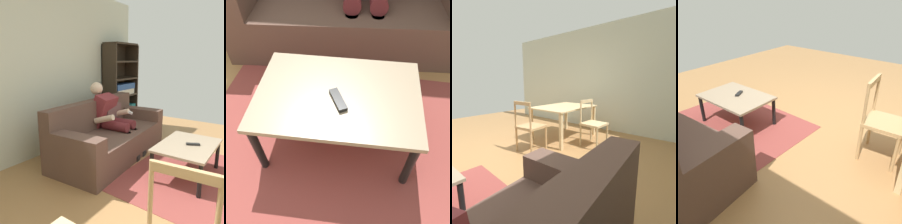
{
  "view_description": "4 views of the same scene",
  "coord_description": "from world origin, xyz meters",
  "views": [
    {
      "loc": [
        -1.8,
        -0.16,
        1.52
      ],
      "look_at": [
        1.06,
        1.88,
        0.72
      ],
      "focal_mm": 37.14,
      "sensor_mm": 36.0,
      "label": 1
    },
    {
      "loc": [
        1.23,
        -0.3,
        1.46
      ],
      "look_at": [
        1.11,
        0.69,
        0.26
      ],
      "focal_mm": 39.1,
      "sensor_mm": 36.0,
      "label": 2
    },
    {
      "loc": [
        1.1,
        2.54,
        1.26
      ],
      "look_at": [
        -1.76,
        0.18,
        0.6
      ],
      "focal_mm": 26.68,
      "sensor_mm": 36.0,
      "label": 3
    },
    {
      "loc": [
        -1.35,
        2.54,
        1.75
      ],
      "look_at": [
        -0.35,
        1.28,
        0.9
      ],
      "focal_mm": 36.98,
      "sensor_mm": 36.0,
      "label": 4
    }
  ],
  "objects": [
    {
      "name": "coffee_table",
      "position": [
        1.11,
        0.69,
        0.38
      ],
      "size": [
        0.97,
        0.67,
        0.44
      ],
      "color": "gray",
      "rests_on": "ground_plane"
    },
    {
      "name": "couch",
      "position": [
        1.06,
        1.94,
        0.32
      ],
      "size": [
        2.19,
        1.04,
        0.88
      ],
      "color": "brown",
      "rests_on": "ground_plane"
    },
    {
      "name": "tv_remote",
      "position": [
        1.11,
        0.62,
        0.45
      ],
      "size": [
        0.12,
        0.17,
        0.02
      ],
      "primitive_type": "cube",
      "rotation": [
        0.0,
        0.0,
        0.48
      ],
      "color": "black",
      "rests_on": "coffee_table"
    },
    {
      "name": "area_rug",
      "position": [
        1.11,
        0.69,
        0.0
      ],
      "size": [
        2.06,
        1.49,
        0.01
      ],
      "primitive_type": "cube",
      "rotation": [
        0.0,
        0.0,
        -0.04
      ],
      "color": "brown",
      "rests_on": "ground_plane"
    }
  ]
}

